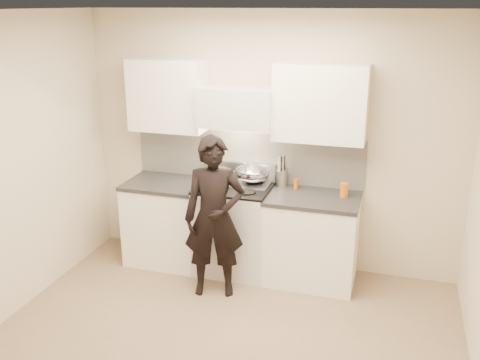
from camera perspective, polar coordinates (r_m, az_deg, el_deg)
name	(u,v)px	position (r m, az deg, el deg)	size (l,w,h in m)	color
ground_plane	(218,350)	(4.68, -2.37, -17.66)	(4.00, 4.00, 0.00)	#816B53
room_shell	(224,153)	(4.31, -1.77, 2.86)	(4.04, 3.54, 2.70)	beige
stove	(234,228)	(5.70, -0.62, -5.13)	(0.76, 0.65, 0.96)	silver
counter_right	(312,238)	(5.54, 7.65, -6.20)	(0.92, 0.67, 0.92)	white
counter_left	(167,221)	(5.97, -7.81, -4.34)	(0.82, 0.67, 0.92)	white
wok	(253,173)	(5.58, 1.41, 0.71)	(0.35, 0.44, 0.29)	#B0AEC4
stock_pot	(217,178)	(5.46, -2.47, 0.20)	(0.36, 0.34, 0.18)	#B0AEC4
utensil_crock	(281,177)	(5.60, 4.42, 0.34)	(0.12, 0.12, 0.33)	#BBBBBB
spice_jar	(296,184)	(5.54, 6.00, -0.43)	(0.05, 0.05, 0.10)	#C55D0D
oil_glass	(344,190)	(5.38, 11.07, -1.05)	(0.08, 0.08, 0.14)	#BE5F11
person	(214,218)	(5.13, -2.75, -4.02)	(0.58, 0.38, 1.59)	black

